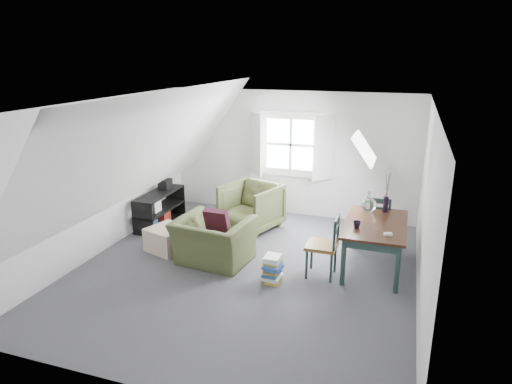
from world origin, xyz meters
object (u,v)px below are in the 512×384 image
(armchair_near, at_px, (214,262))
(dining_table, at_px, (375,229))
(ottoman, at_px, (168,239))
(media_shelf, at_px, (159,211))
(dining_chair_far, at_px, (378,221))
(armchair_far, at_px, (251,228))
(dining_chair_near, at_px, (324,245))
(magazine_stack, at_px, (273,269))

(armchair_near, height_order, dining_table, dining_table)
(ottoman, xyz_separation_m, media_shelf, (-0.72, 0.96, 0.10))
(dining_table, relative_size, dining_chair_far, 1.61)
(dining_table, bearing_deg, dining_chair_far, 89.10)
(dining_table, bearing_deg, armchair_near, -168.26)
(armchair_near, distance_m, media_shelf, 2.03)
(media_shelf, bearing_deg, armchair_far, 9.57)
(ottoman, height_order, dining_chair_far, dining_chair_far)
(armchair_near, xyz_separation_m, dining_chair_near, (1.73, 0.10, 0.49))
(ottoman, bearing_deg, armchair_far, 53.53)
(armchair_near, height_order, dining_chair_near, dining_chair_near)
(ottoman, relative_size, magazine_stack, 1.50)
(armchair_far, bearing_deg, ottoman, -107.22)
(ottoman, distance_m, dining_chair_far, 3.55)
(dining_table, relative_size, dining_chair_near, 1.58)
(armchair_near, bearing_deg, ottoman, -5.61)
(dining_chair_far, relative_size, magazine_stack, 2.36)
(armchair_near, distance_m, dining_table, 2.56)
(armchair_far, distance_m, dining_chair_far, 2.37)
(armchair_near, relative_size, media_shelf, 0.88)
(armchair_far, relative_size, ottoman, 1.63)
(media_shelf, distance_m, magazine_stack, 3.09)
(armchair_near, xyz_separation_m, magazine_stack, (1.07, -0.32, 0.20))
(armchair_far, relative_size, media_shelf, 0.76)
(dining_table, bearing_deg, magazine_stack, -147.83)
(media_shelf, bearing_deg, armchair_near, -38.68)
(ottoman, height_order, magazine_stack, same)
(dining_chair_near, height_order, magazine_stack, dining_chair_near)
(armchair_far, height_order, magazine_stack, armchair_far)
(magazine_stack, bearing_deg, dining_chair_near, 32.54)
(armchair_far, xyz_separation_m, media_shelf, (-1.73, -0.40, 0.29))
(dining_chair_far, height_order, media_shelf, dining_chair_far)
(dining_chair_far, relative_size, dining_chair_near, 0.98)
(armchair_near, xyz_separation_m, armchair_far, (0.09, 1.56, 0.00))
(dining_chair_far, bearing_deg, armchair_near, 49.51)
(ottoman, bearing_deg, dining_chair_far, 20.26)
(armchair_far, bearing_deg, magazine_stack, -43.19)
(armchair_near, bearing_deg, armchair_far, -86.82)
(armchair_near, relative_size, magazine_stack, 2.83)
(dining_chair_near, xyz_separation_m, media_shelf, (-3.38, 1.06, -0.20))
(ottoman, relative_size, media_shelf, 0.47)
(armchair_far, relative_size, magazine_stack, 2.44)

